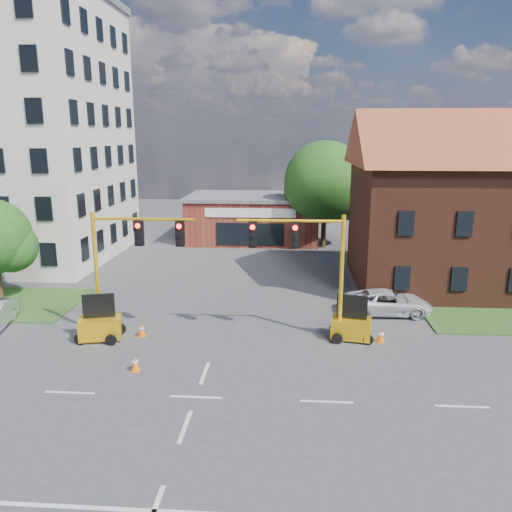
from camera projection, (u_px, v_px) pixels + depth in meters
name	position (u px, v px, depth m)	size (l,w,h in m)	color
ground	(196.00, 397.00, 19.17)	(120.00, 120.00, 0.00)	#3E3E40
lane_markings	(179.00, 444.00, 16.26)	(60.00, 36.00, 0.01)	silver
brick_shop	(254.00, 217.00, 47.73)	(12.40, 8.40, 4.30)	maroon
tree_large	(329.00, 185.00, 43.64)	(7.54, 7.18, 9.41)	#3A2715
signal_mast_west	(128.00, 259.00, 24.35)	(5.30, 0.60, 6.20)	gray
signal_mast_east	(307.00, 262.00, 23.76)	(5.30, 0.60, 6.20)	gray
trailer_west	(100.00, 326.00, 24.48)	(2.22, 1.74, 2.23)	yellow
trailer_east	(351.00, 326.00, 24.52)	(2.09, 1.60, 2.15)	yellow
cone_a	(135.00, 364.00, 21.23)	(0.40, 0.40, 0.70)	orange
cone_b	(141.00, 330.00, 24.90)	(0.40, 0.40, 0.70)	orange
cone_c	(354.00, 327.00, 25.28)	(0.40, 0.40, 0.70)	orange
cone_d	(381.00, 335.00, 24.21)	(0.40, 0.40, 0.70)	orange
pickup_white	(388.00, 302.00, 27.99)	(2.24, 4.85, 1.35)	silver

